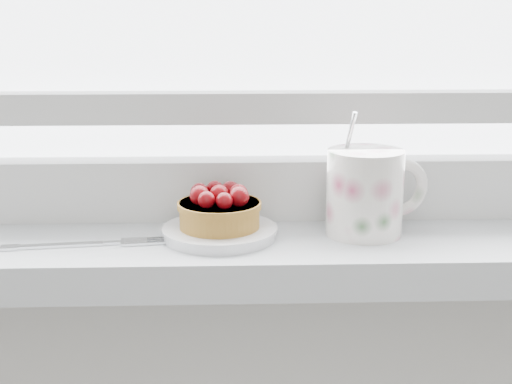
{
  "coord_description": "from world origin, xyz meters",
  "views": [
    {
      "loc": [
        -0.05,
        1.16,
        1.18
      ],
      "look_at": [
        -0.02,
        1.88,
        0.99
      ],
      "focal_mm": 50.0,
      "sensor_mm": 36.0,
      "label": 1
    }
  ],
  "objects_px": {
    "raspberry_tart": "(219,209)",
    "fork": "(88,244)",
    "saucer": "(220,232)",
    "floral_mug": "(367,190)"
  },
  "relations": [
    {
      "from": "raspberry_tart",
      "to": "fork",
      "type": "bearing_deg",
      "value": -171.29
    },
    {
      "from": "saucer",
      "to": "raspberry_tart",
      "type": "distance_m",
      "value": 0.03
    },
    {
      "from": "saucer",
      "to": "fork",
      "type": "distance_m",
      "value": 0.14
    },
    {
      "from": "saucer",
      "to": "fork",
      "type": "xyz_separation_m",
      "value": [
        -0.14,
        -0.02,
        -0.0
      ]
    },
    {
      "from": "floral_mug",
      "to": "fork",
      "type": "relative_size",
      "value": 0.75
    },
    {
      "from": "floral_mug",
      "to": "raspberry_tart",
      "type": "bearing_deg",
      "value": -176.63
    },
    {
      "from": "saucer",
      "to": "fork",
      "type": "height_order",
      "value": "saucer"
    },
    {
      "from": "saucer",
      "to": "floral_mug",
      "type": "bearing_deg",
      "value": 3.39
    },
    {
      "from": "fork",
      "to": "saucer",
      "type": "bearing_deg",
      "value": 8.69
    },
    {
      "from": "saucer",
      "to": "raspberry_tart",
      "type": "bearing_deg",
      "value": 42.06
    }
  ]
}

